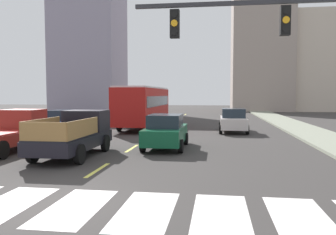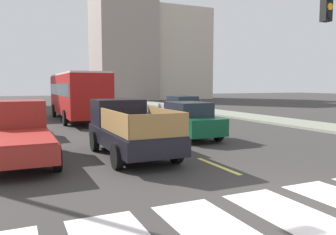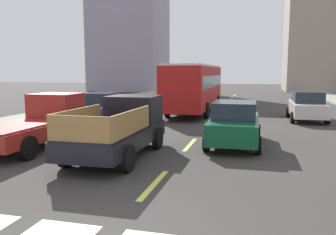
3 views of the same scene
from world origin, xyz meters
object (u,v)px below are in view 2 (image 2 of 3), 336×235
city_bus (77,93)px  sedan_far (16,119)px  pickup_stakebed (128,129)px  sedan_mid (187,120)px  pickup_dark (19,133)px  sedan_near_left (182,108)px

city_bus → sedan_far: size_ratio=2.45×
pickup_stakebed → sedan_far: size_ratio=1.18×
sedan_mid → sedan_far: 8.42m
pickup_dark → pickup_stakebed: bearing=-11.3°
pickup_stakebed → city_bus: bearing=86.4°
pickup_stakebed → sedan_far: bearing=117.4°
sedan_near_left → sedan_far: (-11.12, -4.00, 0.00)m
pickup_dark → sedan_mid: size_ratio=1.18×
sedan_near_left → sedan_mid: 8.88m
pickup_stakebed → sedan_mid: size_ratio=1.18×
pickup_stakebed → city_bus: 12.99m
sedan_mid → sedan_far: size_ratio=1.00×
pickup_dark → city_bus: bearing=69.7°
city_bus → sedan_far: bearing=-120.4°
pickup_dark → sedan_mid: 7.57m
city_bus → sedan_far: (-4.03, -6.42, -1.09)m
pickup_dark → sedan_mid: bearing=12.1°
city_bus → sedan_mid: (3.36, -10.47, -1.09)m
pickup_stakebed → sedan_mid: pickup_stakebed is taller
sedan_near_left → sedan_mid: same height
pickup_stakebed → sedan_near_left: (7.44, 10.53, -0.08)m
city_bus → sedan_mid: city_bus is taller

